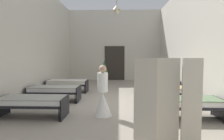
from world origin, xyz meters
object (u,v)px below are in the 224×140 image
(bed_right_row_0, at_px, (186,103))
(bed_left_row_2, at_px, (68,83))
(bed_right_row_1, at_px, (168,91))
(bed_right_row_2, at_px, (158,83))
(bed_left_row_0, at_px, (32,102))
(bed_left_row_1, at_px, (54,90))
(potted_plant, at_px, (104,70))
(privacy_screen, at_px, (168,105))
(nurse_near_aisle, at_px, (103,98))

(bed_right_row_0, xyz_separation_m, bed_left_row_2, (-4.30, 3.80, 0.00))
(bed_right_row_1, height_order, bed_right_row_2, same)
(bed_left_row_0, distance_m, bed_left_row_2, 3.80)
(bed_left_row_0, distance_m, bed_left_row_1, 1.90)
(bed_left_row_0, xyz_separation_m, potted_plant, (1.57, 6.46, 0.39))
(bed_left_row_2, bearing_deg, bed_right_row_1, -23.82)
(bed_left_row_1, bearing_deg, privacy_screen, -47.96)
(nurse_near_aisle, relative_size, potted_plant, 1.02)
(bed_left_row_2, xyz_separation_m, potted_plant, (1.57, 2.66, 0.39))
(bed_right_row_2, bearing_deg, privacy_screen, -99.59)
(bed_right_row_2, bearing_deg, nurse_near_aisle, -122.55)
(bed_left_row_0, distance_m, privacy_screen, 3.84)
(bed_right_row_1, distance_m, nurse_near_aisle, 2.89)
(bed_left_row_0, bearing_deg, bed_left_row_1, 90.00)
(bed_left_row_0, height_order, bed_left_row_2, same)
(bed_right_row_1, bearing_deg, privacy_screen, -104.33)
(privacy_screen, bearing_deg, nurse_near_aisle, 125.03)
(bed_left_row_1, xyz_separation_m, potted_plant, (1.57, 4.56, 0.39))
(bed_right_row_0, distance_m, bed_right_row_1, 1.90)
(bed_left_row_1, height_order, potted_plant, potted_plant)
(bed_right_row_2, distance_m, potted_plant, 3.83)
(bed_right_row_2, relative_size, nurse_near_aisle, 1.28)
(bed_right_row_0, relative_size, nurse_near_aisle, 1.28)
(privacy_screen, bearing_deg, bed_right_row_2, 81.01)
(bed_right_row_1, distance_m, bed_right_row_2, 1.90)
(potted_plant, height_order, privacy_screen, privacy_screen)
(bed_left_row_2, relative_size, nurse_near_aisle, 1.28)
(bed_left_row_0, xyz_separation_m, bed_right_row_1, (4.30, 1.90, 0.00))
(bed_left_row_2, distance_m, privacy_screen, 6.56)
(bed_right_row_1, height_order, privacy_screen, privacy_screen)
(bed_right_row_1, distance_m, bed_left_row_2, 4.70)
(bed_right_row_0, relative_size, bed_right_row_1, 1.00)
(bed_left_row_1, xyz_separation_m, bed_right_row_2, (4.30, 1.90, 0.00))
(bed_right_row_2, distance_m, nurse_near_aisle, 4.30)
(bed_left_row_1, relative_size, bed_right_row_1, 1.00)
(nurse_near_aisle, bearing_deg, bed_left_row_1, -70.08)
(bed_right_row_2, bearing_deg, bed_left_row_1, -156.18)
(bed_left_row_2, bearing_deg, nurse_near_aisle, -61.27)
(bed_left_row_1, height_order, bed_left_row_2, same)
(nurse_near_aisle, distance_m, privacy_screen, 2.44)
(potted_plant, bearing_deg, bed_right_row_1, -59.04)
(bed_left_row_1, distance_m, bed_right_row_1, 4.30)
(bed_right_row_2, height_order, potted_plant, potted_plant)
(bed_right_row_1, height_order, potted_plant, potted_plant)
(nurse_near_aisle, xyz_separation_m, potted_plant, (-0.42, 6.28, 0.30))
(nurse_near_aisle, bearing_deg, bed_right_row_0, 146.65)
(bed_left_row_0, relative_size, nurse_near_aisle, 1.28)
(bed_left_row_1, relative_size, nurse_near_aisle, 1.28)
(bed_left_row_1, xyz_separation_m, nurse_near_aisle, (1.99, -1.73, 0.09))
(bed_left_row_0, distance_m, nurse_near_aisle, 2.00)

